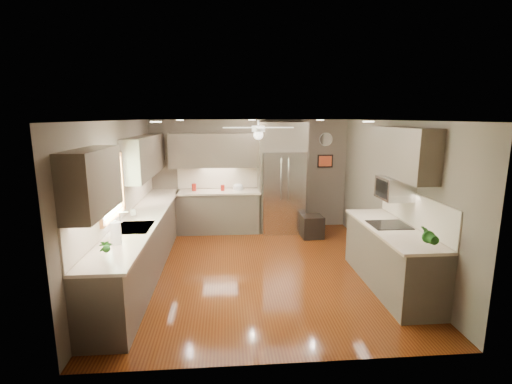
{
  "coord_description": "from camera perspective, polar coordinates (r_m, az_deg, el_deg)",
  "views": [
    {
      "loc": [
        -0.54,
        -5.94,
        2.55
      ],
      "look_at": [
        -0.01,
        0.6,
        1.22
      ],
      "focal_mm": 26.0,
      "sensor_mm": 36.0,
      "label": 1
    }
  ],
  "objects": [
    {
      "name": "uppers",
      "position": [
        6.68,
        -6.33,
        5.54
      ],
      "size": [
        4.5,
        4.7,
        0.95
      ],
      "color": "#4A4236",
      "rests_on": "wall_left"
    },
    {
      "name": "soap_bottle",
      "position": [
        6.39,
        -18.35,
        -2.95
      ],
      "size": [
        0.1,
        0.1,
        0.17
      ],
      "primitive_type": "imported",
      "rotation": [
        0.0,
        0.0,
        0.37
      ],
      "color": "white",
      "rests_on": "left_run"
    },
    {
      "name": "stool",
      "position": [
        8.11,
        8.59,
        -5.26
      ],
      "size": [
        0.47,
        0.47,
        0.5
      ],
      "color": "black",
      "rests_on": "ground"
    },
    {
      "name": "left_run",
      "position": [
        6.58,
        -16.9,
        -7.37
      ],
      "size": [
        0.65,
        4.7,
        1.45
      ],
      "color": "#4A4236",
      "rests_on": "ground"
    },
    {
      "name": "framed_print",
      "position": [
        8.78,
        10.59,
        4.7
      ],
      "size": [
        0.36,
        0.03,
        0.3
      ],
      "color": "black",
      "rests_on": "wall_back"
    },
    {
      "name": "window",
      "position": [
        5.78,
        -21.43,
        0.67
      ],
      "size": [
        0.05,
        1.12,
        0.92
      ],
      "color": "#BFF2B2",
      "rests_on": "wall_left"
    },
    {
      "name": "ceiling",
      "position": [
        5.96,
        0.61,
        10.95
      ],
      "size": [
        5.0,
        5.0,
        0.0
      ],
      "primitive_type": "plane",
      "rotation": [
        3.14,
        0.0,
        0.0
      ],
      "color": "white",
      "rests_on": "ground"
    },
    {
      "name": "right_run",
      "position": [
        6.06,
        20.02,
        -9.21
      ],
      "size": [
        0.7,
        2.2,
        1.45
      ],
      "color": "#4A4236",
      "rests_on": "ground"
    },
    {
      "name": "canister_a",
      "position": [
        8.36,
        -9.52,
        0.73
      ],
      "size": [
        0.12,
        0.12,
        0.16
      ],
      "primitive_type": "cylinder",
      "rotation": [
        0.0,
        0.0,
        -0.27
      ],
      "color": "maroon",
      "rests_on": "back_run"
    },
    {
      "name": "recessed_lights",
      "position": [
        6.36,
        -0.09,
        10.93
      ],
      "size": [
        2.84,
        3.14,
        0.01
      ],
      "color": "white",
      "rests_on": "ceiling"
    },
    {
      "name": "wall_back",
      "position": [
        8.55,
        -0.93,
        2.7
      ],
      "size": [
        4.5,
        0.0,
        4.5
      ],
      "primitive_type": "plane",
      "rotation": [
        1.57,
        0.0,
        0.0
      ],
      "color": "brown",
      "rests_on": "ground"
    },
    {
      "name": "wall_right",
      "position": [
        6.69,
        20.16,
        -0.48
      ],
      "size": [
        0.0,
        5.0,
        5.0
      ],
      "primitive_type": "plane",
      "rotation": [
        1.57,
        0.0,
        -1.57
      ],
      "color": "brown",
      "rests_on": "ground"
    },
    {
      "name": "wall_left",
      "position": [
        6.31,
        -20.21,
        -1.16
      ],
      "size": [
        0.0,
        5.0,
        5.0
      ],
      "primitive_type": "plane",
      "rotation": [
        1.57,
        0.0,
        1.57
      ],
      "color": "brown",
      "rests_on": "ground"
    },
    {
      "name": "paper_towel",
      "position": [
        5.12,
        -20.75,
        -6.01
      ],
      "size": [
        0.13,
        0.13,
        0.33
      ],
      "color": "white",
      "rests_on": "left_run"
    },
    {
      "name": "ceiling_fan",
      "position": [
        6.26,
        0.35,
        9.44
      ],
      "size": [
        1.18,
        1.18,
        0.32
      ],
      "color": "white",
      "rests_on": "ceiling"
    },
    {
      "name": "wall_front",
      "position": [
        3.71,
        4.1,
        -9.09
      ],
      "size": [
        4.5,
        0.0,
        4.5
      ],
      "primitive_type": "plane",
      "rotation": [
        -1.57,
        0.0,
        0.0
      ],
      "color": "brown",
      "rests_on": "ground"
    },
    {
      "name": "sink",
      "position": [
        5.85,
        -18.25,
        -5.48
      ],
      "size": [
        0.5,
        0.7,
        0.32
      ],
      "color": "silver",
      "rests_on": "left_run"
    },
    {
      "name": "potted_plant_right",
      "position": [
        5.03,
        25.0,
        -6.14
      ],
      "size": [
        0.2,
        0.16,
        0.37
      ],
      "primitive_type": "imported",
      "rotation": [
        0.0,
        0.0,
        0.0
      ],
      "color": "#1D5518",
      "rests_on": "right_run"
    },
    {
      "name": "canister_d",
      "position": [
        8.3,
        -5.16,
        0.63
      ],
      "size": [
        0.12,
        0.12,
        0.13
      ],
      "primitive_type": "cylinder",
      "rotation": [
        0.0,
        0.0,
        -0.43
      ],
      "color": "maroon",
      "rests_on": "back_run"
    },
    {
      "name": "microwave",
      "position": [
        6.06,
        20.53,
        0.53
      ],
      "size": [
        0.43,
        0.55,
        0.34
      ],
      "color": "silver",
      "rests_on": "wall_right"
    },
    {
      "name": "bowl",
      "position": [
        8.32,
        -2.76,
        0.47
      ],
      "size": [
        0.26,
        0.26,
        0.06
      ],
      "primitive_type": "imported",
      "rotation": [
        0.0,
        0.0,
        -0.1
      ],
      "color": "#C4BE93",
      "rests_on": "back_run"
    },
    {
      "name": "floor",
      "position": [
        6.48,
        0.56,
        -11.72
      ],
      "size": [
        5.0,
        5.0,
        0.0
      ],
      "primitive_type": "plane",
      "color": "#451A09",
      "rests_on": "ground"
    },
    {
      "name": "refrigerator",
      "position": [
        8.3,
        4.06,
        1.97
      ],
      "size": [
        1.06,
        0.75,
        2.45
      ],
      "color": "silver",
      "rests_on": "ground"
    },
    {
      "name": "potted_plant_left",
      "position": [
        4.67,
        -22.3,
        -7.79
      ],
      "size": [
        0.17,
        0.14,
        0.28
      ],
      "primitive_type": "imported",
      "rotation": [
        0.0,
        0.0,
        0.31
      ],
      "color": "#1D5518",
      "rests_on": "left_run"
    },
    {
      "name": "back_run",
      "position": [
        8.4,
        -5.73,
        -2.85
      ],
      "size": [
        1.85,
        0.65,
        1.45
      ],
      "color": "#4A4236",
      "rests_on": "ground"
    },
    {
      "name": "wall_clock",
      "position": [
        8.74,
        10.7,
        7.96
      ],
      "size": [
        0.3,
        0.03,
        0.3
      ],
      "color": "white",
      "rests_on": "wall_back"
    }
  ]
}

